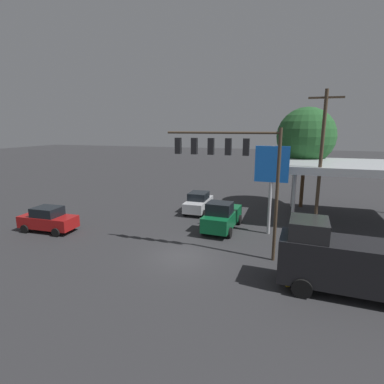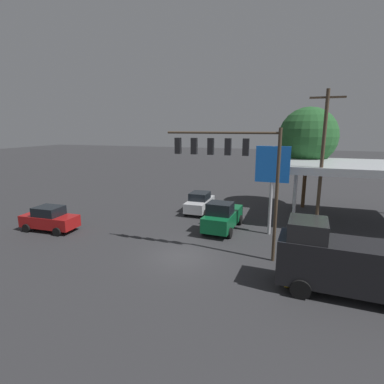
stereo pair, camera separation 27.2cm
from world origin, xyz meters
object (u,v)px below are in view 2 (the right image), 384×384
Objects in this scene: delivery_truck at (348,262)px; street_tree at (308,136)px; fire_hydrant at (287,279)px; sedan_waiting at (50,219)px; pickup_parked at (223,216)px; utility_pole at (322,160)px; price_sign at (272,170)px; sedan_far at (200,202)px; traffic_signal_assembly at (230,159)px.

delivery_truck is 17.68m from street_tree.
fire_hydrant is at bearing 5.43° from delivery_truck.
sedan_waiting is 24.35m from street_tree.
street_tree reaches higher than pickup_parked.
utility_pole is 1.60× the size of price_sign.
fire_hydrant is at bearing 35.22° from sedan_far.
traffic_signal_assembly is 7.40m from fire_hydrant.
traffic_signal_assembly reaches higher than sedan_waiting.
pickup_parked is at bearing -55.52° from fire_hydrant.
utility_pole is 10.75m from fire_hydrant.
street_tree is at bearing 149.88° from pickup_parked.
price_sign is at bearing 58.90° from sedan_far.
utility_pole reaches higher than sedan_waiting.
traffic_signal_assembly is 1.20× the size of price_sign.
delivery_truck is at bearing -177.47° from fire_hydrant.
traffic_signal_assembly is 9.04× the size of fire_hydrant.
price_sign is 9.24m from delivery_truck.
traffic_signal_assembly is 14.73m from street_tree.
fire_hydrant is at bearing 86.34° from street_tree.
traffic_signal_assembly is 1.50× the size of pickup_parked.
price_sign reaches higher than pickup_parked.
fire_hydrant is at bearing 141.24° from traffic_signal_assembly.
utility_pole reaches higher than pickup_parked.
sedan_waiting and sedan_far have the same top height.
sedan_far is (11.03, -11.65, -0.74)m from delivery_truck.
utility_pole is 2.01× the size of pickup_parked.
delivery_truck is 0.70× the size of street_tree.
sedan_far is (10.22, -2.54, -4.66)m from utility_pole.
pickup_parked is at bearing -72.61° from traffic_signal_assembly.
utility_pole is 21.31m from sedan_waiting.
delivery_truck is (-7.79, 7.30, 0.58)m from pickup_parked.
delivery_truck reaches higher than sedan_far.
fire_hydrant is (1.08, 16.87, -6.67)m from street_tree.
fire_hydrant is at bearing 168.91° from sedan_waiting.
street_tree is (-19.03, -13.90, 6.15)m from sedan_waiting.
sedan_far is (6.81, -4.10, -4.00)m from price_sign.
sedan_far is at bearing 28.44° from street_tree.
sedan_far reaches higher than fire_hydrant.
pickup_parked reaches higher than sedan_waiting.
street_tree is (-2.60, -9.20, 2.15)m from price_sign.
utility_pole is at bearing 107.57° from pickup_parked.
sedan_waiting is 0.64× the size of delivery_truck.
price_sign is 9.80m from street_tree.
sedan_far is at bearing -54.69° from fire_hydrant.
utility_pole is at bearing -164.18° from sedan_waiting.
fire_hydrant is (2.69, 0.12, -1.26)m from delivery_truck.
fire_hydrant is (-1.52, 7.67, -4.51)m from price_sign.
traffic_signal_assembly reaches higher than sedan_far.
street_tree is (-4.78, -13.90, 0.99)m from traffic_signal_assembly.
pickup_parked is 9.03m from fire_hydrant.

